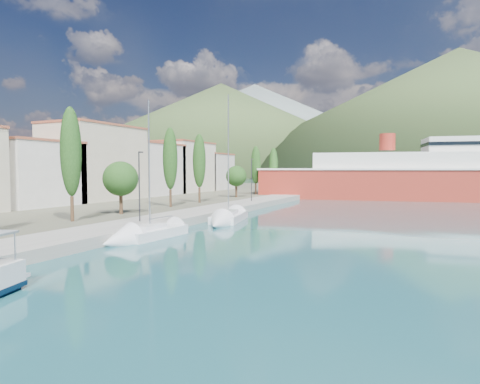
% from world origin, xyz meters
% --- Properties ---
extents(ground, '(1400.00, 1400.00, 0.00)m').
position_xyz_m(ground, '(0.00, 120.00, 0.00)').
color(ground, '#1E535B').
extents(quay, '(5.00, 88.00, 0.80)m').
position_xyz_m(quay, '(-9.00, 26.00, 0.40)').
color(quay, gray).
rests_on(quay, ground).
extents(land_strip, '(70.00, 148.00, 0.70)m').
position_xyz_m(land_strip, '(-47.00, 36.00, 0.35)').
color(land_strip, '#565644').
rests_on(land_strip, ground).
extents(town_buildings, '(9.20, 69.20, 11.30)m').
position_xyz_m(town_buildings, '(-32.00, 36.91, 5.57)').
color(town_buildings, beige).
rests_on(town_buildings, land_strip).
extents(tree_row, '(3.57, 63.65, 10.13)m').
position_xyz_m(tree_row, '(-14.93, 30.51, 5.66)').
color(tree_row, '#47301E').
rests_on(tree_row, land_strip).
extents(lamp_posts, '(0.15, 47.16, 6.06)m').
position_xyz_m(lamp_posts, '(-9.00, 13.80, 4.08)').
color(lamp_posts, '#2D2D33').
rests_on(lamp_posts, quay).
extents(sailboat_near, '(3.00, 8.19, 11.53)m').
position_xyz_m(sailboat_near, '(-5.93, 8.38, 0.31)').
color(sailboat_near, silver).
rests_on(sailboat_near, ground).
extents(sailboat_mid, '(4.50, 9.92, 13.82)m').
position_xyz_m(sailboat_mid, '(-4.31, 19.61, 0.33)').
color(sailboat_mid, silver).
rests_on(sailboat_mid, ground).
extents(ferry, '(63.99, 23.50, 12.44)m').
position_xyz_m(ferry, '(16.00, 63.95, 3.79)').
color(ferry, '#A02C1F').
rests_on(ferry, ground).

